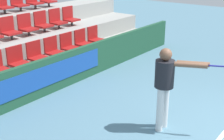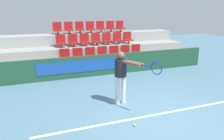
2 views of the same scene
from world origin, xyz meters
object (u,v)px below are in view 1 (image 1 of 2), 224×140
object	(u,v)px
stadium_chair_4	(69,45)
stadium_chair_18	(19,2)
stadium_chair_12	(57,20)
stadium_chair_2	(36,54)
stadium_chair_6	(95,37)
stadium_chair_17	(2,4)
tennis_player	(168,80)
stadium_chair_13	(70,17)
stadium_chair_3	(53,49)
stadium_chair_11	(42,23)
stadium_chair_10	(27,26)
stadium_chair_9	(9,29)
stadium_chair_1	(18,60)
stadium_chair_19	(33,0)
stadium_chair_5	(82,41)

from	to	relation	value
stadium_chair_4	stadium_chair_18	xyz separation A→B (m)	(0.00, 2.07, 0.99)
stadium_chair_12	stadium_chair_2	bearing A→B (deg)	-148.54
stadium_chair_6	stadium_chair_17	xyz separation A→B (m)	(-1.69, 2.07, 0.99)
stadium_chair_2	stadium_chair_12	distance (m)	2.04
stadium_chair_6	tennis_player	distance (m)	4.36
stadium_chair_2	stadium_chair_17	size ratio (longest dim) A/B	1.00
tennis_player	stadium_chair_6	bearing A→B (deg)	32.42
stadium_chair_13	stadium_chair_17	world-z (taller)	stadium_chair_17
stadium_chair_3	stadium_chair_6	size ratio (longest dim) A/B	1.00
stadium_chair_4	stadium_chair_13	bearing A→B (deg)	42.54
stadium_chair_17	stadium_chair_11	bearing A→B (deg)	-61.42
stadium_chair_4	stadium_chair_3	bearing A→B (deg)	180.00
stadium_chair_12	stadium_chair_10	bearing A→B (deg)	180.00
stadium_chair_9	stadium_chair_13	distance (m)	2.26
tennis_player	stadium_chair_1	bearing A→B (deg)	72.33
stadium_chair_1	stadium_chair_9	world-z (taller)	stadium_chair_9
stadium_chair_12	stadium_chair_19	size ratio (longest dim) A/B	1.00
stadium_chair_13	tennis_player	distance (m)	5.27
stadium_chair_10	stadium_chair_13	xyz separation A→B (m)	(1.69, 0.00, 0.00)
stadium_chair_2	stadium_chair_18	size ratio (longest dim) A/B	1.00
stadium_chair_3	stadium_chair_19	bearing A→B (deg)	61.42
stadium_chair_9	stadium_chair_17	distance (m)	1.28
stadium_chair_3	stadium_chair_18	distance (m)	2.36
stadium_chair_17	stadium_chair_18	distance (m)	0.56
stadium_chair_1	stadium_chair_13	world-z (taller)	stadium_chair_13
stadium_chair_2	stadium_chair_12	world-z (taller)	stadium_chair_12
stadium_chair_3	stadium_chair_11	world-z (taller)	stadium_chair_11
stadium_chair_2	stadium_chair_17	world-z (taller)	stadium_chair_17
stadium_chair_12	stadium_chair_1	bearing A→B (deg)	-155.35
stadium_chair_1	stadium_chair_6	world-z (taller)	same
stadium_chair_12	stadium_chair_9	bearing A→B (deg)	180.00
stadium_chair_3	stadium_chair_12	world-z (taller)	stadium_chair_12
stadium_chair_10	stadium_chair_13	size ratio (longest dim) A/B	1.00
stadium_chair_5	stadium_chair_9	world-z (taller)	stadium_chair_9
stadium_chair_2	stadium_chair_5	size ratio (longest dim) A/B	1.00
stadium_chair_9	stadium_chair_11	bearing A→B (deg)	0.00
stadium_chair_13	stadium_chair_4	bearing A→B (deg)	-137.46
stadium_chair_5	tennis_player	size ratio (longest dim) A/B	0.37
stadium_chair_1	stadium_chair_17	size ratio (longest dim) A/B	1.00
stadium_chair_3	stadium_chair_10	xyz separation A→B (m)	(0.00, 1.04, 0.50)
stadium_chair_1	stadium_chair_19	bearing A→B (deg)	42.54
stadium_chair_3	stadium_chair_6	xyz separation A→B (m)	(1.69, 0.00, 0.00)
stadium_chair_1	stadium_chair_11	bearing A→B (deg)	31.46
stadium_chair_10	stadium_chair_18	world-z (taller)	stadium_chair_18
stadium_chair_5	stadium_chair_12	distance (m)	1.15
stadium_chair_11	stadium_chair_17	xyz separation A→B (m)	(-0.56, 1.04, 0.50)
stadium_chair_10	stadium_chair_17	world-z (taller)	stadium_chair_17
stadium_chair_11	stadium_chair_18	xyz separation A→B (m)	(0.00, 1.04, 0.50)
stadium_chair_19	tennis_player	world-z (taller)	stadium_chair_19
stadium_chair_12	stadium_chair_17	distance (m)	1.61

